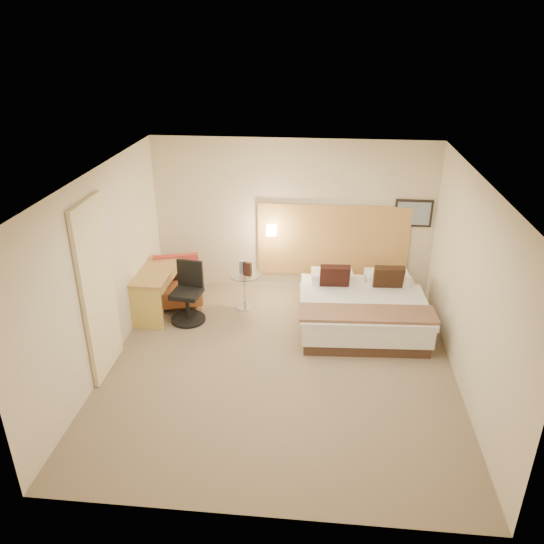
# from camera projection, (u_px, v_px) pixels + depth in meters

# --- Properties ---
(floor) EXTENTS (4.80, 5.00, 0.02)m
(floor) POSITION_uv_depth(u_px,v_px,m) (280.00, 368.00, 7.42)
(floor) COLOR #7D6B54
(floor) RESTS_ON ground
(ceiling) EXTENTS (4.80, 5.00, 0.02)m
(ceiling) POSITION_uv_depth(u_px,v_px,m) (281.00, 177.00, 6.27)
(ceiling) COLOR white
(ceiling) RESTS_ON floor
(wall_back) EXTENTS (4.80, 0.02, 2.70)m
(wall_back) POSITION_uv_depth(u_px,v_px,m) (293.00, 217.00, 9.11)
(wall_back) COLOR beige
(wall_back) RESTS_ON floor
(wall_front) EXTENTS (4.80, 0.02, 2.70)m
(wall_front) POSITION_uv_depth(u_px,v_px,m) (256.00, 406.00, 4.58)
(wall_front) COLOR beige
(wall_front) RESTS_ON floor
(wall_left) EXTENTS (0.02, 5.00, 2.70)m
(wall_left) POSITION_uv_depth(u_px,v_px,m) (100.00, 273.00, 7.06)
(wall_left) COLOR beige
(wall_left) RESTS_ON floor
(wall_right) EXTENTS (0.02, 5.00, 2.70)m
(wall_right) POSITION_uv_depth(u_px,v_px,m) (472.00, 289.00, 6.63)
(wall_right) COLOR beige
(wall_right) RESTS_ON floor
(headboard_panel) EXTENTS (2.60, 0.04, 1.30)m
(headboard_panel) POSITION_uv_depth(u_px,v_px,m) (332.00, 241.00, 9.18)
(headboard_panel) COLOR tan
(headboard_panel) RESTS_ON wall_back
(art_frame) EXTENTS (0.62, 0.03, 0.47)m
(art_frame) POSITION_uv_depth(u_px,v_px,m) (413.00, 213.00, 8.84)
(art_frame) COLOR black
(art_frame) RESTS_ON wall_back
(art_canvas) EXTENTS (0.54, 0.01, 0.39)m
(art_canvas) POSITION_uv_depth(u_px,v_px,m) (414.00, 214.00, 8.82)
(art_canvas) COLOR slate
(art_canvas) RESTS_ON wall_back
(lamp_arm) EXTENTS (0.02, 0.12, 0.02)m
(lamp_arm) POSITION_uv_depth(u_px,v_px,m) (272.00, 229.00, 9.14)
(lamp_arm) COLOR white
(lamp_arm) RESTS_ON wall_back
(lamp_shade) EXTENTS (0.15, 0.15, 0.15)m
(lamp_shade) POSITION_uv_depth(u_px,v_px,m) (272.00, 230.00, 9.09)
(lamp_shade) COLOR #FFEDC6
(lamp_shade) RESTS_ON wall_back
(curtain) EXTENTS (0.06, 0.90, 2.42)m
(curtain) POSITION_uv_depth(u_px,v_px,m) (98.00, 290.00, 6.89)
(curtain) COLOR beige
(curtain) RESTS_ON wall_left
(bottle_a) EXTENTS (0.08, 0.08, 0.22)m
(bottle_a) POSITION_uv_depth(u_px,v_px,m) (241.00, 267.00, 8.77)
(bottle_a) COLOR #7C96BF
(bottle_a) RESTS_ON side_table
(bottle_b) EXTENTS (0.08, 0.08, 0.22)m
(bottle_b) POSITION_uv_depth(u_px,v_px,m) (245.00, 267.00, 8.77)
(bottle_b) COLOR #87AFD1
(bottle_b) RESTS_ON side_table
(menu_folder) EXTENTS (0.15, 0.10, 0.24)m
(menu_folder) POSITION_uv_depth(u_px,v_px,m) (247.00, 269.00, 8.67)
(menu_folder) COLOR #361C16
(menu_folder) RESTS_ON side_table
(bed) EXTENTS (2.02, 1.98, 0.94)m
(bed) POSITION_uv_depth(u_px,v_px,m) (361.00, 308.00, 8.33)
(bed) COLOR #412B20
(bed) RESTS_ON floor
(lounge_chair) EXTENTS (0.92, 0.86, 0.80)m
(lounge_chair) POSITION_uv_depth(u_px,v_px,m) (178.00, 286.00, 9.02)
(lounge_chair) COLOR #A2734C
(lounge_chair) RESTS_ON floor
(side_table) EXTENTS (0.70, 0.70, 0.61)m
(side_table) POSITION_uv_depth(u_px,v_px,m) (245.00, 289.00, 8.88)
(side_table) COLOR silver
(side_table) RESTS_ON floor
(desk) EXTENTS (0.59, 1.23, 0.76)m
(desk) POSITION_uv_depth(u_px,v_px,m) (158.00, 279.00, 8.61)
(desk) COLOR #AE8444
(desk) RESTS_ON floor
(desk_chair) EXTENTS (0.62, 0.62, 0.97)m
(desk_chair) POSITION_uv_depth(u_px,v_px,m) (188.00, 297.00, 8.46)
(desk_chair) COLOR black
(desk_chair) RESTS_ON floor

